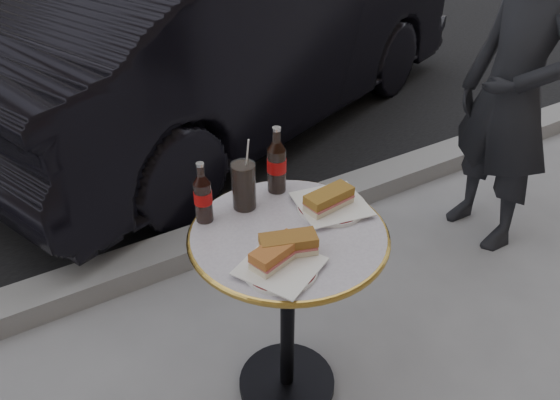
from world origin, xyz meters
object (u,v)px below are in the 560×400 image
plate_left (280,268)px  cola_bottle_right (277,160)px  plate_right (331,206)px  bistro_table (288,317)px  parked_car (239,35)px  cola_glass (244,186)px  pedestrian (513,97)px  cola_bottle_left (203,192)px

plate_left → cola_bottle_right: cola_bottle_right is taller
plate_right → plate_left: bearing=-149.6°
bistro_table → cola_bottle_right: size_ratio=3.09×
plate_left → plate_right: bearing=30.4°
bistro_table → plate_left: 0.41m
plate_right → parked_car: parked_car is taller
plate_left → cola_bottle_right: (0.20, 0.36, 0.11)m
plate_left → cola_glass: cola_glass is taller
cola_glass → parked_car: 2.18m
cola_bottle_right → pedestrian: bearing=3.8°
cola_bottle_right → parked_car: parked_car is taller
cola_bottle_right → pedestrian: pedestrian is taller
bistro_table → cola_bottle_left: cola_bottle_left is taller
bistro_table → plate_right: 0.42m
cola_bottle_left → cola_bottle_right: cola_bottle_right is taller
plate_left → cola_glass: 0.34m
cola_bottle_left → cola_bottle_right: size_ratio=0.87×
plate_right → cola_glass: (-0.24, 0.15, 0.07)m
plate_left → parked_car: bearing=65.2°
plate_right → cola_bottle_right: bearing=118.1°
pedestrian → cola_bottle_right: bearing=-84.1°
plate_right → cola_bottle_left: 0.42m
bistro_table → cola_bottle_left: 0.54m
bistro_table → cola_bottle_right: (0.09, 0.22, 0.48)m
bistro_table → cola_glass: cola_glass is taller
bistro_table → pedestrian: 1.48m
plate_right → bistro_table: bearing=-168.4°
plate_left → plate_right: same height
plate_right → pedestrian: 1.23m
plate_left → cola_glass: bearing=79.2°
bistro_table → cola_glass: 0.49m
cola_bottle_left → cola_glass: bearing=-0.1°
bistro_table → plate_right: bearing=11.6°
plate_right → parked_car: size_ratio=0.06×
cola_bottle_left → parked_car: parked_car is taller
bistro_table → cola_bottle_left: (-0.19, 0.19, 0.47)m
plate_left → bistro_table: bearing=50.7°
cola_bottle_right → cola_bottle_left: bearing=-173.6°
cola_bottle_right → parked_car: 2.09m
pedestrian → cola_glass: bearing=-83.2°
plate_left → cola_bottle_left: size_ratio=1.04×
bistro_table → parked_car: (0.93, 2.12, 0.27)m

